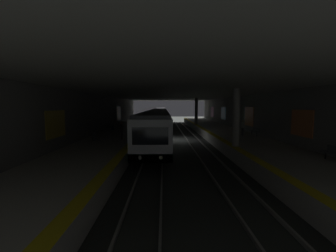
{
  "coord_description": "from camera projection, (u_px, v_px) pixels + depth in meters",
  "views": [
    {
      "loc": [
        -27.3,
        1.36,
        4.27
      ],
      "look_at": [
        6.07,
        0.72,
        1.19
      ],
      "focal_mm": 23.52,
      "sensor_mm": 36.0,
      "label": 1
    }
  ],
  "objects": [
    {
      "name": "pillar_near",
      "position": [
        236.0,
        118.0,
        17.32
      ],
      "size": [
        0.56,
        0.56,
        4.55
      ],
      "color": "gray",
      "rests_on": "platform_left"
    },
    {
      "name": "person_waiting_near",
      "position": [
        122.0,
        130.0,
        20.99
      ],
      "size": [
        0.6,
        0.23,
        1.69
      ],
      "color": "#414141",
      "rests_on": "platform_right"
    },
    {
      "name": "wall_left",
      "position": [
        250.0,
        117.0,
        27.57
      ],
      "size": [
        60.0,
        0.56,
        5.6
      ],
      "color": "slate",
      "rests_on": "ground"
    },
    {
      "name": "person_walking_mid",
      "position": [
        243.0,
        127.0,
        23.74
      ],
      "size": [
        0.6,
        0.23,
        1.69
      ],
      "color": "#3A3A3A",
      "rests_on": "platform_left"
    },
    {
      "name": "trash_bin",
      "position": [
        94.0,
        136.0,
        20.4
      ],
      "size": [
        0.44,
        0.44,
        0.85
      ],
      "color": "#595B5E",
      "rests_on": "platform_right"
    },
    {
      "name": "track_left",
      "position": [
        192.0,
        139.0,
        27.63
      ],
      "size": [
        60.0,
        1.53,
        0.16
      ],
      "color": "gray",
      "rests_on": "ground"
    },
    {
      "name": "bench_left_mid",
      "position": [
        255.0,
        131.0,
        23.8
      ],
      "size": [
        1.7,
        0.47,
        0.86
      ],
      "color": "#262628",
      "rests_on": "platform_left"
    },
    {
      "name": "backpack_on_floor",
      "position": [
        136.0,
        125.0,
        34.56
      ],
      "size": [
        0.3,
        0.2,
        0.4
      ],
      "color": "#1E512D",
      "rests_on": "platform_right"
    },
    {
      "name": "pillar_far",
      "position": [
        196.0,
        111.0,
        38.57
      ],
      "size": [
        0.56,
        0.56,
        4.55
      ],
      "color": "gray",
      "rests_on": "platform_left"
    },
    {
      "name": "bench_right_near",
      "position": [
        110.0,
        126.0,
        29.09
      ],
      "size": [
        1.7,
        0.47,
        0.86
      ],
      "color": "#262628",
      "rests_on": "platform_right"
    },
    {
      "name": "bench_left_near",
      "position": [
        336.0,
        153.0,
        12.62
      ],
      "size": [
        1.7,
        0.47,
        0.86
      ],
      "color": "#262628",
      "rests_on": "platform_left"
    },
    {
      "name": "ground_plane",
      "position": [
        175.0,
        140.0,
        27.6
      ],
      "size": [
        120.0,
        120.0,
        0.0
      ],
      "primitive_type": "plane",
      "color": "#2D302D"
    },
    {
      "name": "platform_right",
      "position": [
        122.0,
        136.0,
        27.43
      ],
      "size": [
        60.0,
        5.3,
        1.06
      ],
      "color": "#B7B2A8",
      "rests_on": "ground"
    },
    {
      "name": "track_right",
      "position": [
        157.0,
        139.0,
        27.55
      ],
      "size": [
        60.0,
        1.53,
        0.16
      ],
      "color": "gray",
      "rests_on": "ground"
    },
    {
      "name": "bench_right_mid",
      "position": [
        122.0,
        122.0,
        37.62
      ],
      "size": [
        1.7,
        0.47,
        0.86
      ],
      "color": "#262628",
      "rests_on": "platform_right"
    },
    {
      "name": "wall_right",
      "position": [
        98.0,
        118.0,
        27.17
      ],
      "size": [
        60.0,
        0.56,
        5.6
      ],
      "color": "slate",
      "rests_on": "ground"
    },
    {
      "name": "ceiling_slab",
      "position": [
        175.0,
        93.0,
        27.07
      ],
      "size": [
        60.0,
        19.4,
        0.4
      ],
      "color": "#ADAAA3",
      "rests_on": "wall_left"
    },
    {
      "name": "suitcase_rolling",
      "position": [
        113.0,
        128.0,
        29.14
      ],
      "size": [
        0.33,
        0.26,
        0.91
      ],
      "color": "navy",
      "rests_on": "platform_right"
    },
    {
      "name": "metro_train",
      "position": [
        159.0,
        118.0,
        40.46
      ],
      "size": [
        54.07,
        2.83,
        3.49
      ],
      "color": "silver",
      "rests_on": "track_right"
    },
    {
      "name": "platform_left",
      "position": [
        227.0,
        136.0,
        27.67
      ],
      "size": [
        60.0,
        5.3,
        1.06
      ],
      "color": "#B7B2A8",
      "rests_on": "ground"
    }
  ]
}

